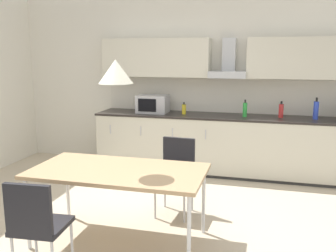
{
  "coord_description": "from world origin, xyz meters",
  "views": [
    {
      "loc": [
        1.29,
        -3.47,
        1.83
      ],
      "look_at": [
        0.2,
        0.67,
        1.0
      ],
      "focal_mm": 40.0,
      "sensor_mm": 36.0,
      "label": 1
    }
  ],
  "objects_px": {
    "bottle_yellow": "(184,109)",
    "chair_near_left": "(36,221)",
    "pendant_lamp": "(116,72)",
    "microwave": "(153,104)",
    "bottle_blue": "(316,110)",
    "chair_far_right": "(176,168)",
    "bottle_red": "(281,111)",
    "bottle_green": "(245,110)",
    "dining_table": "(118,173)"
  },
  "relations": [
    {
      "from": "microwave",
      "to": "chair_near_left",
      "type": "height_order",
      "value": "microwave"
    },
    {
      "from": "bottle_green",
      "to": "dining_table",
      "type": "relative_size",
      "value": 0.15
    },
    {
      "from": "bottle_red",
      "to": "bottle_green",
      "type": "distance_m",
      "value": 0.52
    },
    {
      "from": "chair_near_left",
      "to": "chair_far_right",
      "type": "bearing_deg",
      "value": 65.21
    },
    {
      "from": "bottle_blue",
      "to": "chair_far_right",
      "type": "distance_m",
      "value": 2.36
    },
    {
      "from": "bottle_green",
      "to": "dining_table",
      "type": "bearing_deg",
      "value": -113.83
    },
    {
      "from": "bottle_yellow",
      "to": "chair_near_left",
      "type": "distance_m",
      "value": 3.27
    },
    {
      "from": "bottle_red",
      "to": "chair_far_right",
      "type": "bearing_deg",
      "value": -125.99
    },
    {
      "from": "bottle_red",
      "to": "chair_near_left",
      "type": "height_order",
      "value": "bottle_red"
    },
    {
      "from": "bottle_green",
      "to": "chair_far_right",
      "type": "relative_size",
      "value": 0.29
    },
    {
      "from": "microwave",
      "to": "chair_near_left",
      "type": "distance_m",
      "value": 3.26
    },
    {
      "from": "microwave",
      "to": "bottle_red",
      "type": "relative_size",
      "value": 1.99
    },
    {
      "from": "microwave",
      "to": "bottle_red",
      "type": "xyz_separation_m",
      "value": [
        1.95,
        0.03,
        -0.04
      ]
    },
    {
      "from": "bottle_red",
      "to": "chair_far_right",
      "type": "xyz_separation_m",
      "value": [
        -1.18,
        -1.63,
        -0.48
      ]
    },
    {
      "from": "bottle_green",
      "to": "chair_far_right",
      "type": "bearing_deg",
      "value": -113.15
    },
    {
      "from": "bottle_green",
      "to": "pendant_lamp",
      "type": "bearing_deg",
      "value": -113.83
    },
    {
      "from": "bottle_yellow",
      "to": "chair_near_left",
      "type": "bearing_deg",
      "value": -98.69
    },
    {
      "from": "microwave",
      "to": "pendant_lamp",
      "type": "xyz_separation_m",
      "value": [
        0.39,
        -2.41,
        0.62
      ]
    },
    {
      "from": "microwave",
      "to": "pendant_lamp",
      "type": "bearing_deg",
      "value": -80.81
    },
    {
      "from": "microwave",
      "to": "chair_far_right",
      "type": "relative_size",
      "value": 0.55
    },
    {
      "from": "pendant_lamp",
      "to": "dining_table",
      "type": "bearing_deg",
      "value": 75.96
    },
    {
      "from": "bottle_red",
      "to": "dining_table",
      "type": "height_order",
      "value": "bottle_red"
    },
    {
      "from": "chair_far_right",
      "to": "bottle_blue",
      "type": "bearing_deg",
      "value": 44.12
    },
    {
      "from": "bottle_yellow",
      "to": "pendant_lamp",
      "type": "xyz_separation_m",
      "value": [
        -0.12,
        -2.39,
        0.68
      ]
    },
    {
      "from": "dining_table",
      "to": "chair_far_right",
      "type": "relative_size",
      "value": 1.92
    },
    {
      "from": "bottle_green",
      "to": "dining_table",
      "type": "height_order",
      "value": "bottle_green"
    },
    {
      "from": "microwave",
      "to": "dining_table",
      "type": "height_order",
      "value": "microwave"
    },
    {
      "from": "bottle_green",
      "to": "bottle_blue",
      "type": "distance_m",
      "value": 0.99
    },
    {
      "from": "bottle_red",
      "to": "bottle_yellow",
      "type": "distance_m",
      "value": 1.45
    },
    {
      "from": "bottle_green",
      "to": "bottle_blue",
      "type": "bearing_deg",
      "value": 2.67
    },
    {
      "from": "bottle_blue",
      "to": "bottle_red",
      "type": "bearing_deg",
      "value": 177.32
    },
    {
      "from": "bottle_blue",
      "to": "chair_far_right",
      "type": "height_order",
      "value": "bottle_blue"
    },
    {
      "from": "microwave",
      "to": "bottle_yellow",
      "type": "height_order",
      "value": "microwave"
    },
    {
      "from": "bottle_yellow",
      "to": "pendant_lamp",
      "type": "distance_m",
      "value": 2.49
    },
    {
      "from": "bottle_red",
      "to": "dining_table",
      "type": "xyz_separation_m",
      "value": [
        -1.56,
        -2.44,
        -0.31
      ]
    },
    {
      "from": "microwave",
      "to": "chair_near_left",
      "type": "bearing_deg",
      "value": -89.64
    },
    {
      "from": "bottle_yellow",
      "to": "chair_near_left",
      "type": "xyz_separation_m",
      "value": [
        -0.49,
        -3.2,
        -0.45
      ]
    },
    {
      "from": "microwave",
      "to": "bottle_yellow",
      "type": "relative_size",
      "value": 2.62
    },
    {
      "from": "bottle_red",
      "to": "chair_near_left",
      "type": "relative_size",
      "value": 0.28
    },
    {
      "from": "chair_near_left",
      "to": "pendant_lamp",
      "type": "height_order",
      "value": "pendant_lamp"
    },
    {
      "from": "bottle_yellow",
      "to": "bottle_red",
      "type": "bearing_deg",
      "value": 2.05
    },
    {
      "from": "microwave",
      "to": "pendant_lamp",
      "type": "height_order",
      "value": "pendant_lamp"
    },
    {
      "from": "bottle_red",
      "to": "dining_table",
      "type": "bearing_deg",
      "value": -122.65
    },
    {
      "from": "bottle_blue",
      "to": "chair_near_left",
      "type": "relative_size",
      "value": 0.36
    },
    {
      "from": "bottle_yellow",
      "to": "chair_far_right",
      "type": "relative_size",
      "value": 0.21
    },
    {
      "from": "pendant_lamp",
      "to": "microwave",
      "type": "bearing_deg",
      "value": 99.19
    },
    {
      "from": "microwave",
      "to": "bottle_yellow",
      "type": "xyz_separation_m",
      "value": [
        0.51,
        -0.02,
        -0.06
      ]
    },
    {
      "from": "bottle_blue",
      "to": "dining_table",
      "type": "xyz_separation_m",
      "value": [
        -2.04,
        -2.42,
        -0.34
      ]
    },
    {
      "from": "bottle_red",
      "to": "bottle_blue",
      "type": "bearing_deg",
      "value": -2.68
    },
    {
      "from": "bottle_green",
      "to": "bottle_blue",
      "type": "xyz_separation_m",
      "value": [
        0.99,
        0.05,
        0.02
      ]
    }
  ]
}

